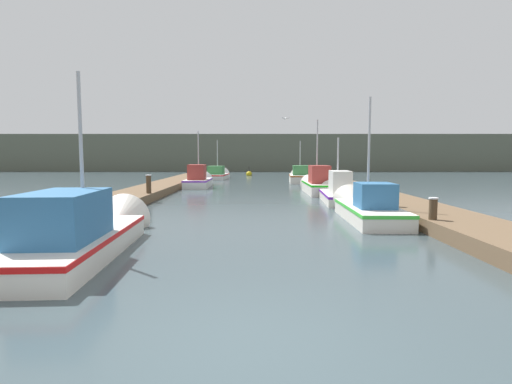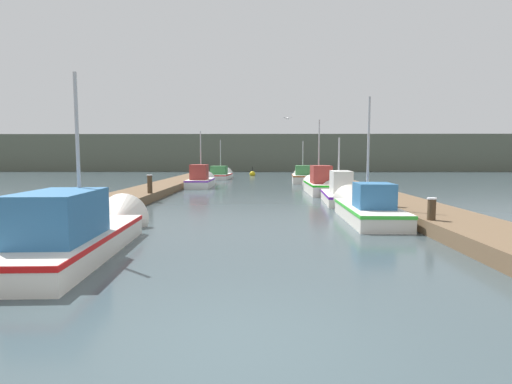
% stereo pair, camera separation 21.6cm
% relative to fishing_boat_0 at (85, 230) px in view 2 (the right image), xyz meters
% --- Properties ---
extents(ground_plane, '(200.00, 200.00, 0.00)m').
position_rel_fishing_boat_0_xyz_m(ground_plane, '(3.77, -4.66, -0.47)').
color(ground_plane, '#38474C').
extents(dock_left, '(2.23, 40.00, 0.41)m').
position_rel_fishing_boat_0_xyz_m(dock_left, '(-2.15, 11.34, -0.26)').
color(dock_left, brown).
rests_on(dock_left, ground_plane).
extents(dock_right, '(2.23, 40.00, 0.41)m').
position_rel_fishing_boat_0_xyz_m(dock_right, '(9.68, 11.34, -0.26)').
color(dock_right, brown).
rests_on(dock_right, ground_plane).
extents(distant_shore_ridge, '(120.00, 16.00, 5.11)m').
position_rel_fishing_boat_0_xyz_m(distant_shore_ridge, '(3.77, 53.47, 2.09)').
color(distant_shore_ridge, '#565B4C').
rests_on(distant_shore_ridge, ground_plane).
extents(fishing_boat_0, '(1.93, 6.35, 4.50)m').
position_rel_fishing_boat_0_xyz_m(fishing_boat_0, '(0.00, 0.00, 0.00)').
color(fishing_boat_0, silver).
rests_on(fishing_boat_0, ground_plane).
extents(fishing_boat_1, '(1.69, 5.55, 4.62)m').
position_rel_fishing_boat_0_xyz_m(fishing_boat_1, '(7.68, 4.92, -0.09)').
color(fishing_boat_1, silver).
rests_on(fishing_boat_1, ground_plane).
extents(fishing_boat_2, '(1.66, 5.09, 3.44)m').
position_rel_fishing_boat_0_xyz_m(fishing_boat_2, '(7.72, 9.93, -0.03)').
color(fishing_boat_2, silver).
rests_on(fishing_boat_2, ground_plane).
extents(fishing_boat_3, '(1.36, 5.71, 4.56)m').
position_rel_fishing_boat_0_xyz_m(fishing_boat_3, '(7.41, 14.45, 0.05)').
color(fishing_boat_3, silver).
rests_on(fishing_boat_3, ground_plane).
extents(fishing_boat_4, '(1.61, 4.80, 4.30)m').
position_rel_fishing_boat_0_xyz_m(fishing_boat_4, '(-0.13, 18.78, 0.02)').
color(fishing_boat_4, silver).
rests_on(fishing_boat_4, ground_plane).
extents(fishing_boat_5, '(1.92, 4.86, 3.83)m').
position_rel_fishing_boat_0_xyz_m(fishing_boat_5, '(7.46, 23.78, -0.01)').
color(fishing_boat_5, silver).
rests_on(fishing_boat_5, ground_plane).
extents(fishing_boat_6, '(2.03, 5.36, 4.23)m').
position_rel_fishing_boat_0_xyz_m(fishing_boat_6, '(0.24, 28.79, -0.08)').
color(fishing_boat_6, silver).
rests_on(fishing_boat_6, ground_plane).
extents(mooring_piling_0, '(0.25, 0.25, 1.04)m').
position_rel_fishing_boat_0_xyz_m(mooring_piling_0, '(-1.06, 24.15, 0.06)').
color(mooring_piling_0, '#473523').
rests_on(mooring_piling_0, ground_plane).
extents(mooring_piling_1, '(0.30, 0.30, 0.97)m').
position_rel_fishing_boat_0_xyz_m(mooring_piling_1, '(8.63, 4.84, 0.02)').
color(mooring_piling_1, '#473523').
rests_on(mooring_piling_1, ground_plane).
extents(mooring_piling_2, '(0.27, 0.27, 1.29)m').
position_rel_fishing_boat_0_xyz_m(mooring_piling_2, '(-1.21, 9.71, 0.18)').
color(mooring_piling_2, '#473523').
rests_on(mooring_piling_2, ground_plane).
extents(mooring_piling_3, '(0.25, 0.25, 1.03)m').
position_rel_fishing_boat_0_xyz_m(mooring_piling_3, '(8.78, 1.95, 0.05)').
color(mooring_piling_3, '#473523').
rests_on(mooring_piling_3, ground_plane).
extents(channel_buoy, '(0.63, 0.63, 1.13)m').
position_rel_fishing_boat_0_xyz_m(channel_buoy, '(3.10, 34.33, -0.29)').
color(channel_buoy, gold).
rests_on(channel_buoy, ground_plane).
extents(seagull_lead, '(0.56, 0.31, 0.12)m').
position_rel_fishing_boat_0_xyz_m(seagull_lead, '(5.72, 16.52, 4.05)').
color(seagull_lead, white).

